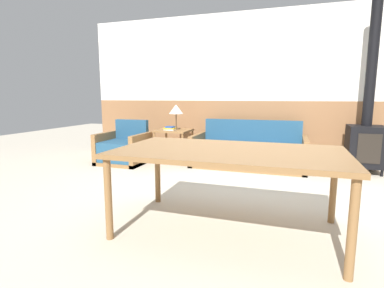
{
  "coord_description": "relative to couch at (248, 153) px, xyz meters",
  "views": [
    {
      "loc": [
        0.4,
        -3.06,
        1.18
      ],
      "look_at": [
        -0.95,
        0.99,
        0.5
      ],
      "focal_mm": 28.0,
      "sensor_mm": 36.0,
      "label": 1
    }
  ],
  "objects": [
    {
      "name": "book_stack",
      "position": [
        -1.4,
        -0.1,
        0.38
      ],
      "size": [
        0.2,
        0.14,
        0.07
      ],
      "color": "white",
      "rests_on": "side_table"
    },
    {
      "name": "table_lamp",
      "position": [
        -1.36,
        0.1,
        0.7
      ],
      "size": [
        0.26,
        0.26,
        0.45
      ],
      "color": "#4C3823",
      "rests_on": "side_table"
    },
    {
      "name": "wall_back",
      "position": [
        0.27,
        0.65,
        1.12
      ],
      "size": [
        7.2,
        0.06,
        2.7
      ],
      "color": "#8E603D",
      "rests_on": "ground_plane"
    },
    {
      "name": "couch",
      "position": [
        0.0,
        0.0,
        0.0
      ],
      "size": [
        1.87,
        0.9,
        0.76
      ],
      "color": "olive",
      "rests_on": "ground_plane"
    },
    {
      "name": "ground_plane",
      "position": [
        0.27,
        -1.98,
        -0.23
      ],
      "size": [
        16.0,
        16.0,
        0.0
      ],
      "primitive_type": "plane",
      "color": "beige"
    },
    {
      "name": "wood_stove",
      "position": [
        1.78,
        0.17,
        0.43
      ],
      "size": [
        0.52,
        0.51,
        2.6
      ],
      "color": "black",
      "rests_on": "ground_plane"
    },
    {
      "name": "armchair",
      "position": [
        -2.14,
        -0.46,
        0.01
      ],
      "size": [
        0.8,
        0.74,
        0.75
      ],
      "rotation": [
        0.0,
        0.0,
        0.18
      ],
      "color": "olive",
      "rests_on": "ground_plane"
    },
    {
      "name": "dining_table",
      "position": [
        0.18,
        -2.56,
        0.44
      ],
      "size": [
        1.92,
        1.07,
        0.73
      ],
      "color": "olive",
      "rests_on": "ground_plane"
    },
    {
      "name": "side_table",
      "position": [
        -1.36,
        -0.0,
        0.26
      ],
      "size": [
        0.6,
        0.6,
        0.58
      ],
      "color": "olive",
      "rests_on": "ground_plane"
    }
  ]
}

